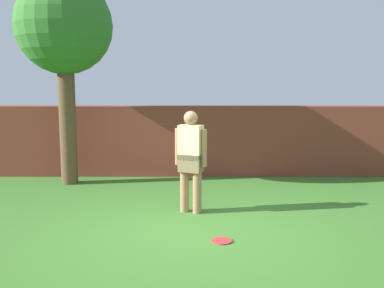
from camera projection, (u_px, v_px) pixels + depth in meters
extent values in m
plane|color=#3D7528|center=(192.00, 232.00, 5.98)|extent=(40.00, 40.00, 0.00)
cube|color=brown|center=(127.00, 141.00, 9.68)|extent=(13.18, 0.50, 1.55)
cylinder|color=brown|center=(68.00, 119.00, 8.75)|extent=(0.34, 0.34, 2.66)
sphere|color=#337028|center=(64.00, 25.00, 8.50)|extent=(1.92, 1.92, 1.92)
cylinder|color=#9E704C|center=(197.00, 187.00, 6.80)|extent=(0.14, 0.14, 0.85)
cylinder|color=#9E704C|center=(184.00, 186.00, 6.88)|extent=(0.14, 0.14, 0.85)
cube|color=olive|center=(191.00, 163.00, 6.79)|extent=(0.42, 0.34, 0.28)
cube|color=beige|center=(191.00, 143.00, 6.74)|extent=(0.42, 0.34, 0.55)
sphere|color=#9E704C|center=(191.00, 118.00, 6.69)|extent=(0.22, 0.22, 0.22)
cylinder|color=#9E704C|center=(204.00, 148.00, 6.67)|extent=(0.09, 0.09, 0.58)
cylinder|color=#9E704C|center=(178.00, 146.00, 6.84)|extent=(0.09, 0.09, 0.58)
cylinder|color=red|center=(222.00, 241.00, 5.60)|extent=(0.27, 0.27, 0.02)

